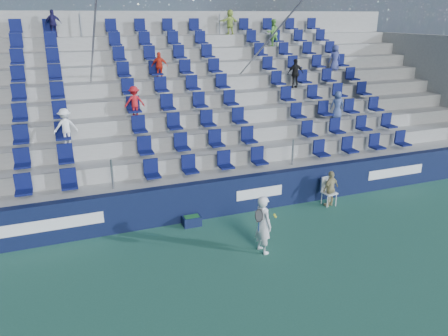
# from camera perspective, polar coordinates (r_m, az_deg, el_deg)

# --- Properties ---
(ground) EXTENTS (70.00, 70.00, 0.00)m
(ground) POSITION_cam_1_polar(r_m,az_deg,el_deg) (11.43, 4.21, -12.61)
(ground) COLOR #29604D
(ground) RESTS_ON ground
(sponsor_wall) EXTENTS (24.00, 0.32, 1.20)m
(sponsor_wall) POSITION_cam_1_polar(r_m,az_deg,el_deg) (13.74, -1.29, -3.98)
(sponsor_wall) COLOR #0F1637
(sponsor_wall) RESTS_ON ground
(grandstand) EXTENTS (24.00, 8.17, 6.63)m
(grandstand) POSITION_cam_1_polar(r_m,az_deg,el_deg) (17.92, -6.91, 6.64)
(grandstand) COLOR #9E9D98
(grandstand) RESTS_ON ground
(tennis_player) EXTENTS (0.69, 0.66, 1.62)m
(tennis_player) POSITION_cam_1_polar(r_m,az_deg,el_deg) (11.67, 5.13, -7.34)
(tennis_player) COLOR white
(tennis_player) RESTS_ON ground
(line_judge_chair) EXTENTS (0.47, 0.48, 0.96)m
(line_judge_chair) POSITION_cam_1_polar(r_m,az_deg,el_deg) (15.01, 13.41, -2.66)
(line_judge_chair) COLOR white
(line_judge_chair) RESTS_ON ground
(line_judge) EXTENTS (0.78, 0.51, 1.23)m
(line_judge) POSITION_cam_1_polar(r_m,az_deg,el_deg) (14.88, 13.75, -2.62)
(line_judge) COLOR tan
(line_judge) RESTS_ON ground
(ball_bin) EXTENTS (0.55, 0.36, 0.31)m
(ball_bin) POSITION_cam_1_polar(r_m,az_deg,el_deg) (13.33, -4.24, -6.84)
(ball_bin) COLOR #0F1839
(ball_bin) RESTS_ON ground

